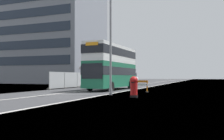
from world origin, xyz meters
name	(u,v)px	position (x,y,z in m)	size (l,w,h in m)	color
ground	(69,96)	(0.65, 0.09, -0.05)	(140.00, 280.00, 0.10)	#38383A
double_decker_bus	(112,66)	(1.05, 9.11, 2.70)	(2.96, 10.44, 5.08)	#196042
lamppost_foreground	(111,42)	(3.91, 1.31, 4.38)	(0.29, 0.70, 9.25)	gray
red_pillar_postbox	(134,86)	(6.36, -0.30, 0.85)	(0.60, 0.60, 1.55)	black
roadworks_barrier	(140,85)	(5.14, 6.20, 0.73)	(1.76, 0.91, 1.15)	orange
construction_site_fence	(77,80)	(-6.14, 13.79, 1.03)	(0.44, 13.80, 2.15)	#A8AAAD
car_oncoming_near	(114,80)	(-4.23, 24.03, 0.99)	(2.02, 3.87, 2.11)	slate
car_receding_mid	(131,79)	(-3.27, 31.28, 1.07)	(2.07, 4.25, 2.29)	silver
bare_tree_far_verge_near	(78,73)	(-13.32, 27.06, 2.28)	(2.88, 2.51, 4.74)	#4C3D2D
backdrop_office_block	(35,29)	(-28.37, 32.42, 13.31)	(31.87, 16.66, 26.62)	gray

